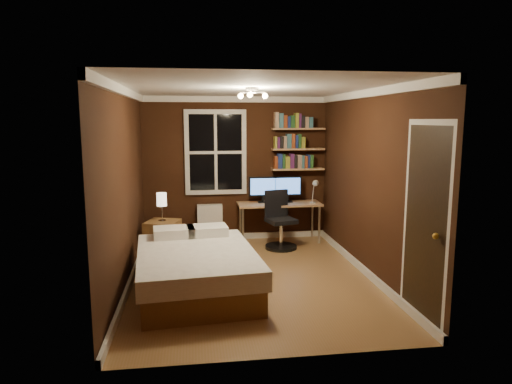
{
  "coord_description": "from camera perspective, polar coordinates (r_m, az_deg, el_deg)",
  "views": [
    {
      "loc": [
        -0.74,
        -5.82,
        2.1
      ],
      "look_at": [
        0.13,
        0.45,
        1.1
      ],
      "focal_mm": 32.0,
      "sensor_mm": 36.0,
      "label": 1
    }
  ],
  "objects": [
    {
      "name": "bed",
      "position": [
        5.74,
        -7.46,
        -9.57
      ],
      "size": [
        1.57,
        2.06,
        0.66
      ],
      "rotation": [
        0.0,
        0.0,
        0.09
      ],
      "color": "brown",
      "rests_on": "ground"
    },
    {
      "name": "door",
      "position": [
        4.98,
        20.28,
        -4.05
      ],
      "size": [
        0.03,
        0.82,
        2.05
      ],
      "primitive_type": null,
      "color": "black",
      "rests_on": "ground"
    },
    {
      "name": "monitor_left",
      "position": [
        7.88,
        0.85,
        0.29
      ],
      "size": [
        0.48,
        0.12,
        0.45
      ],
      "primitive_type": null,
      "color": "black",
      "rests_on": "desk"
    },
    {
      "name": "bookshelf_lower",
      "position": [
        8.05,
        5.22,
        2.89
      ],
      "size": [
        0.92,
        0.22,
        0.03
      ],
      "primitive_type": "cube",
      "color": "#AB7F53",
      "rests_on": "wall_back"
    },
    {
      "name": "nightstand",
      "position": [
        7.17,
        -11.56,
        -5.84
      ],
      "size": [
        0.58,
        0.58,
        0.58
      ],
      "primitive_type": "cube",
      "rotation": [
        0.0,
        0.0,
        -0.31
      ],
      "color": "brown",
      "rests_on": "ground"
    },
    {
      "name": "monitor_right",
      "position": [
        7.96,
        3.99,
        0.35
      ],
      "size": [
        0.48,
        0.12,
        0.45
      ],
      "primitive_type": null,
      "color": "black",
      "rests_on": "desk"
    },
    {
      "name": "books_row_middle",
      "position": [
        8.02,
        5.27,
        6.3
      ],
      "size": [
        0.54,
        0.16,
        0.23
      ],
      "primitive_type": null,
      "color": "navy",
      "rests_on": "bookshelf_middle"
    },
    {
      "name": "bookshelf_middle",
      "position": [
        8.02,
        5.26,
        5.37
      ],
      "size": [
        0.92,
        0.22,
        0.03
      ],
      "primitive_type": "cube",
      "color": "#AB7F53",
      "rests_on": "wall_back"
    },
    {
      "name": "ceiling",
      "position": [
        5.88,
        -0.65,
        12.88
      ],
      "size": [
        3.2,
        4.2,
        0.02
      ],
      "primitive_type": "cube",
      "color": "white",
      "rests_on": "wall_back"
    },
    {
      "name": "books_row_upper",
      "position": [
        8.01,
        5.31,
        8.8
      ],
      "size": [
        0.6,
        0.16,
        0.23
      ],
      "primitive_type": null,
      "color": "#235123",
      "rests_on": "bookshelf_upper"
    },
    {
      "name": "desk_lamp",
      "position": [
        7.82,
        7.3,
        0.09
      ],
      "size": [
        0.14,
        0.32,
        0.44
      ],
      "primitive_type": null,
      "color": "silver",
      "rests_on": "desk"
    },
    {
      "name": "door_knob",
      "position": [
        4.71,
        21.55,
        -5.16
      ],
      "size": [
        0.06,
        0.06,
        0.06
      ],
      "primitive_type": "sphere",
      "color": "gold",
      "rests_on": "door"
    },
    {
      "name": "wall_back",
      "position": [
        8.0,
        -2.54,
        2.87
      ],
      "size": [
        3.2,
        0.04,
        2.5
      ],
      "primitive_type": "cube",
      "color": "black",
      "rests_on": "ground"
    },
    {
      "name": "ceiling_fixture",
      "position": [
        5.77,
        -0.52,
        11.96
      ],
      "size": [
        0.44,
        0.44,
        0.18
      ],
      "primitive_type": null,
      "color": "beige",
      "rests_on": "ceiling"
    },
    {
      "name": "wall_left",
      "position": [
        5.94,
        -16.12,
        0.4
      ],
      "size": [
        0.04,
        4.2,
        2.5
      ],
      "primitive_type": "cube",
      "color": "black",
      "rests_on": "ground"
    },
    {
      "name": "bookshelf_upper",
      "position": [
        8.01,
        5.29,
        7.87
      ],
      "size": [
        0.92,
        0.22,
        0.03
      ],
      "primitive_type": "cube",
      "color": "#AB7F53",
      "rests_on": "wall_back"
    },
    {
      "name": "desk",
      "position": [
        7.91,
        2.91,
        -1.81
      ],
      "size": [
        1.44,
        0.54,
        0.68
      ],
      "color": "#AB7F53",
      "rests_on": "ground"
    },
    {
      "name": "bedside_lamp",
      "position": [
        7.06,
        -11.69,
        -1.86
      ],
      "size": [
        0.15,
        0.15,
        0.44
      ],
      "primitive_type": null,
      "color": "#F1E3CB",
      "rests_on": "nightstand"
    },
    {
      "name": "radiator",
      "position": [
        8.01,
        -5.78,
        -3.87
      ],
      "size": [
        0.43,
        0.15,
        0.65
      ],
      "primitive_type": "cube",
      "color": "silver",
      "rests_on": "ground"
    },
    {
      "name": "office_chair",
      "position": [
        7.56,
        3.0,
        -4.36
      ],
      "size": [
        0.52,
        0.52,
        0.95
      ],
      "rotation": [
        0.0,
        0.0,
        0.26
      ],
      "color": "black",
      "rests_on": "ground"
    },
    {
      "name": "books_row_lower",
      "position": [
        8.04,
        5.24,
        3.81
      ],
      "size": [
        0.66,
        0.16,
        0.23
      ],
      "primitive_type": null,
      "color": "brown",
      "rests_on": "bookshelf_lower"
    },
    {
      "name": "wall_right",
      "position": [
        6.33,
        13.89,
        1.0
      ],
      "size": [
        0.04,
        4.2,
        2.5
      ],
      "primitive_type": "cube",
      "color": "black",
      "rests_on": "ground"
    },
    {
      "name": "window",
      "position": [
        7.91,
        -5.07,
        4.96
      ],
      "size": [
        1.06,
        0.06,
        1.46
      ],
      "primitive_type": "cube",
      "color": "silver",
      "rests_on": "wall_back"
    },
    {
      "name": "floor",
      "position": [
        6.23,
        -0.61,
        -10.72
      ],
      "size": [
        4.2,
        4.2,
        0.0
      ],
      "primitive_type": "plane",
      "color": "olive",
      "rests_on": "ground"
    }
  ]
}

